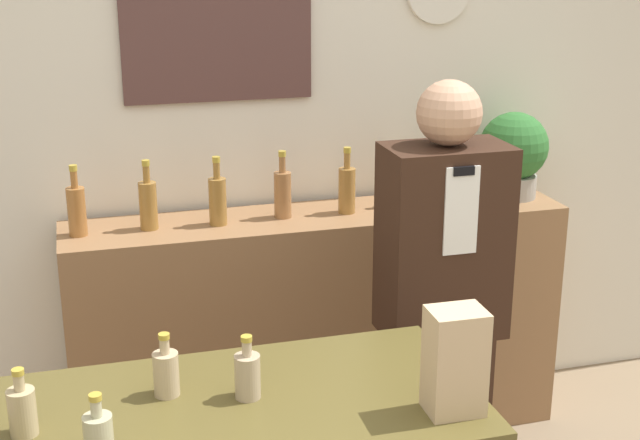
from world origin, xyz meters
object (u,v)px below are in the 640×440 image
potted_plant (514,152)px  tape_dispenser (463,402)px  shopkeeper (440,316)px  paper_bag (455,361)px

potted_plant → tape_dispenser: size_ratio=4.02×
shopkeeper → tape_dispenser: bearing=-109.6°
shopkeeper → potted_plant: size_ratio=4.45×
shopkeeper → potted_plant: 1.01m
potted_plant → paper_bag: potted_plant is taller
paper_bag → tape_dispenser: size_ratio=2.99×
tape_dispenser → paper_bag: bearing=162.2°
shopkeeper → potted_plant: bearing=49.0°
paper_bag → tape_dispenser: bearing=-17.8°
paper_bag → potted_plant: bearing=58.3°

